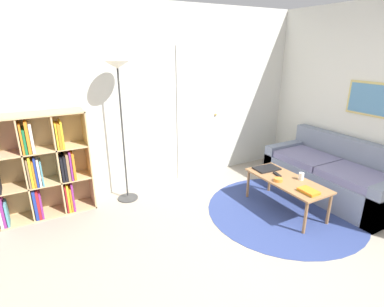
{
  "coord_description": "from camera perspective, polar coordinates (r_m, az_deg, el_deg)",
  "views": [
    {
      "loc": [
        -1.69,
        -1.44,
        2.02
      ],
      "look_at": [
        -0.11,
        1.42,
        0.85
      ],
      "focal_mm": 28.0,
      "sensor_mm": 36.0,
      "label": 1
    }
  ],
  "objects": [
    {
      "name": "ground_plane",
      "position": [
        3.0,
        16.46,
        -23.62
      ],
      "size": [
        14.0,
        14.0,
        0.0
      ],
      "primitive_type": "plane",
      "color": "gray"
    },
    {
      "name": "wall_back",
      "position": [
        4.45,
        -6.01,
        10.15
      ],
      "size": [
        7.72,
        0.11,
        2.6
      ],
      "color": "silver",
      "rests_on": "ground_plane"
    },
    {
      "name": "wall_right",
      "position": [
        4.95,
        27.32,
        9.19
      ],
      "size": [
        0.08,
        5.58,
        2.6
      ],
      "color": "silver",
      "rests_on": "ground_plane"
    },
    {
      "name": "rug",
      "position": [
        4.16,
        17.18,
        -10.27
      ],
      "size": [
        1.99,
        1.99,
        0.01
      ],
      "color": "navy",
      "rests_on": "ground_plane"
    },
    {
      "name": "bookshelf",
      "position": [
        4.08,
        -27.34,
        -2.39
      ],
      "size": [
        1.12,
        0.34,
        1.3
      ],
      "color": "tan",
      "rests_on": "ground_plane"
    },
    {
      "name": "floor_lamp",
      "position": [
        3.89,
        -13.79,
        12.84
      ],
      "size": [
        0.33,
        0.33,
        1.87
      ],
      "color": "#333333",
      "rests_on": "ground_plane"
    },
    {
      "name": "couch",
      "position": [
        4.75,
        25.32,
        -3.85
      ],
      "size": [
        0.83,
        1.84,
        0.8
      ],
      "color": "gray",
      "rests_on": "ground_plane"
    },
    {
      "name": "coffee_table",
      "position": [
        4.02,
        17.59,
        -5.31
      ],
      "size": [
        0.48,
        1.09,
        0.43
      ],
      "color": "#996B42",
      "rests_on": "ground_plane"
    },
    {
      "name": "laptop",
      "position": [
        4.25,
        14.02,
        -2.78
      ],
      "size": [
        0.35,
        0.25,
        0.02
      ],
      "color": "black",
      "rests_on": "coffee_table"
    },
    {
      "name": "bowl",
      "position": [
        3.91,
        16.11,
        -4.83
      ],
      "size": [
        0.11,
        0.11,
        0.04
      ],
      "color": "orange",
      "rests_on": "coffee_table"
    },
    {
      "name": "book_stack_on_table",
      "position": [
        3.73,
        21.33,
        -6.69
      ],
      "size": [
        0.16,
        0.23,
        0.04
      ],
      "color": "gold",
      "rests_on": "coffee_table"
    },
    {
      "name": "cup",
      "position": [
        4.03,
        20.1,
        -4.09
      ],
      "size": [
        0.06,
        0.06,
        0.09
      ],
      "color": "white",
      "rests_on": "coffee_table"
    },
    {
      "name": "remote",
      "position": [
        4.09,
        15.91,
        -3.87
      ],
      "size": [
        0.08,
        0.15,
        0.02
      ],
      "color": "black",
      "rests_on": "coffee_table"
    }
  ]
}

